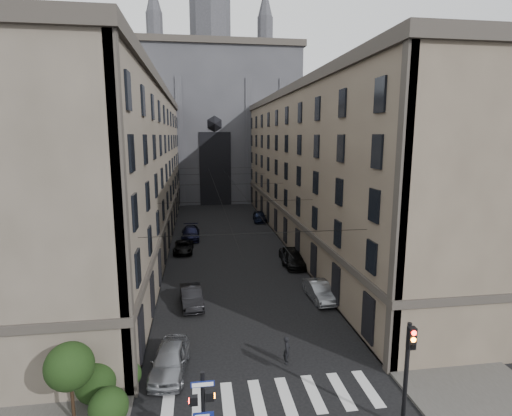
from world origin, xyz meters
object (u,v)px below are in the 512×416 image
car_left_near (170,360)px  car_right_far (259,216)px  car_left_far (191,233)px  car_right_midfar (294,259)px  car_right_near (319,291)px  gothic_tower (212,114)px  car_left_midnear (191,297)px  car_right_midnear (291,256)px  car_left_midfar (184,247)px  pedestrian_signal_left (203,409)px  traffic_light_right (408,364)px  pedestrian (287,350)px

car_left_near → car_right_far: (11.34, 39.48, 0.00)m
car_left_near → car_left_far: car_left_near is taller
car_left_far → car_right_midfar: bearing=-49.3°
car_left_far → car_right_midfar: car_left_far is taller
car_left_near → car_right_near: bearing=43.1°
gothic_tower → car_right_midfar: bearing=-82.9°
car_left_midnear → car_right_midnear: (10.40, 9.70, -0.09)m
car_right_midfar → car_left_midfar: bearing=153.0°
pedestrian_signal_left → car_left_midnear: pedestrian_signal_left is taller
car_left_midfar → car_right_midnear: bearing=-23.2°
car_left_far → car_right_near: bearing=-62.9°
car_left_midnear → gothic_tower: bearing=80.1°
car_left_far → car_right_midfar: (10.73, -12.64, -0.10)m
gothic_tower → traffic_light_right: size_ratio=11.15×
traffic_light_right → car_left_midfar: size_ratio=1.12×
gothic_tower → pedestrian: size_ratio=34.79×
car_right_midfar → car_right_midnear: bearing=93.3°
traffic_light_right → car_left_midfar: 32.21m
car_left_midfar → car_right_far: 19.07m
car_left_midnear → car_right_far: 32.09m
car_left_midfar → car_right_near: 19.21m
car_right_midnear → car_right_far: 20.72m
traffic_light_right → car_left_midnear: size_ratio=1.13×
car_left_far → car_left_near: bearing=-91.1°
car_left_midnear → car_left_far: 20.99m
car_left_near → car_right_far: 41.07m
pedestrian_signal_left → traffic_light_right: bearing=2.6°
car_left_midfar → pedestrian: size_ratio=2.80×
gothic_tower → car_left_midnear: size_ratio=12.62×
pedestrian_signal_left → car_left_far: 36.60m
traffic_light_right → car_left_midnear: bearing=122.9°
pedestrian_signal_left → car_left_midfar: (-1.76, 30.63, -1.67)m
traffic_light_right → car_left_near: bearing=150.9°
car_left_near → car_left_far: 30.06m
car_left_midfar → car_left_midnear: bearing=-84.0°
car_left_near → pedestrian: size_ratio=2.87×
car_left_midnear → pedestrian: size_ratio=2.76×
car_right_midnear → pedestrian_signal_left: bearing=-105.7°
gothic_tower → car_left_midnear: 60.49m
pedestrian_signal_left → car_left_far: pedestrian_signal_left is taller
car_left_midfar → car_right_midnear: (11.48, -5.36, 0.02)m
car_left_midfar → pedestrian: (6.76, -24.13, 0.19)m
gothic_tower → car_left_midfar: (-5.28, -42.83, -17.15)m
pedestrian_signal_left → car_right_near: (9.71, 15.23, -1.57)m
car_left_midfar → car_right_midfar: bearing=-28.4°
gothic_tower → car_right_near: 60.99m
car_left_near → traffic_light_right: bearing=-23.2°
car_right_midfar → pedestrian: size_ratio=2.93×
gothic_tower → pedestrian_signal_left: gothic_tower is taller
car_left_midnear → car_right_midfar: (10.40, 8.35, -0.05)m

